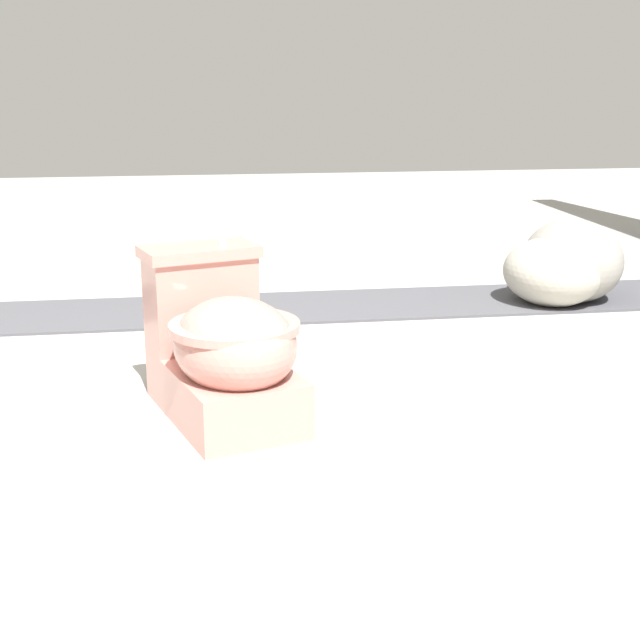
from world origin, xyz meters
TOP-DOWN VIEW (x-y plane):
  - ground_plane at (0.00, 0.00)m, footprint 14.00×14.00m
  - gravel_strip at (-1.23, 0.50)m, footprint 0.56×8.00m
  - toilet at (0.06, -0.19)m, footprint 0.71×0.54m
  - boulder_near at (-1.18, 1.49)m, footprint 0.60×0.57m
  - boulder_far at (-1.12, 1.36)m, footprint 0.62×0.61m

SIDE VIEW (x-z plane):
  - ground_plane at x=0.00m, z-range 0.00..0.00m
  - gravel_strip at x=-1.23m, z-range 0.00..0.01m
  - boulder_far at x=-1.12m, z-range 0.00..0.32m
  - boulder_near at x=-1.18m, z-range 0.00..0.39m
  - toilet at x=0.06m, z-range -0.04..0.48m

